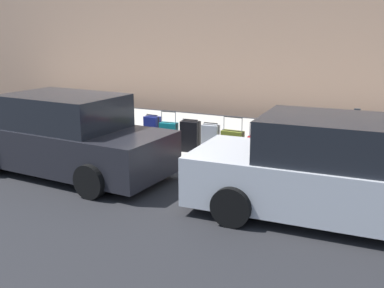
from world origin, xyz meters
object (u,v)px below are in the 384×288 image
at_px(suitcase_navy_7, 152,131).
at_px(parked_car_silver_0, 340,174).
at_px(parking_meter, 355,130).
at_px(suitcase_red_2, 256,149).
at_px(suitcase_maroon_1, 281,151).
at_px(suitcase_silver_4, 211,139).
at_px(suitcase_navy_0, 306,150).
at_px(fire_hydrant, 122,129).
at_px(suitcase_black_5, 190,136).
at_px(suitcase_olive_3, 232,144).
at_px(parked_car_charcoal_1, 66,137).
at_px(suitcase_teal_6, 169,136).
at_px(bollard_post, 95,128).

xyz_separation_m(suitcase_navy_7, parked_car_silver_0, (-4.79, 2.31, 0.26)).
bearing_deg(parking_meter, suitcase_red_2, 7.73).
distance_m(suitcase_maroon_1, suitcase_silver_4, 1.67).
relative_size(suitcase_navy_0, fire_hydrant, 1.30).
bearing_deg(suitcase_maroon_1, suitcase_black_5, -0.62).
distance_m(suitcase_silver_4, suitcase_navy_7, 1.60).
relative_size(suitcase_navy_0, suitcase_olive_3, 0.99).
height_order(suitcase_olive_3, suitcase_navy_7, suitcase_olive_3).
bearing_deg(parked_car_charcoal_1, suitcase_teal_6, -119.22).
relative_size(suitcase_silver_4, suitcase_black_5, 0.96).
bearing_deg(suitcase_teal_6, suitcase_maroon_1, -179.16).
xyz_separation_m(suitcase_silver_4, suitcase_teal_6, (1.08, 0.05, -0.02)).
height_order(suitcase_olive_3, parking_meter, parking_meter).
height_order(suitcase_navy_0, suitcase_navy_7, suitcase_navy_0).
relative_size(suitcase_olive_3, parked_car_silver_0, 0.20).
relative_size(suitcase_navy_7, parking_meter, 0.64).
bearing_deg(parking_meter, suitcase_teal_6, 3.80).
bearing_deg(suitcase_silver_4, fire_hydrant, 0.40).
distance_m(suitcase_red_2, fire_hydrant, 3.57).
distance_m(suitcase_navy_0, parked_car_silver_0, 2.46).
distance_m(suitcase_maroon_1, suitcase_black_5, 2.21).
distance_m(fire_hydrant, parked_car_charcoal_1, 2.25).
bearing_deg(suitcase_red_2, parking_meter, -172.27).
xyz_separation_m(parking_meter, parked_car_charcoal_1, (5.44, 2.48, -0.18)).
xyz_separation_m(fire_hydrant, parked_car_charcoal_1, (-0.13, 2.23, 0.27)).
distance_m(suitcase_olive_3, fire_hydrant, 3.00).
bearing_deg(suitcase_teal_6, suitcase_navy_0, -179.39).
height_order(fire_hydrant, parked_car_silver_0, parked_car_silver_0).
distance_m(fire_hydrant, parking_meter, 5.59).
distance_m(suitcase_red_2, bollard_post, 4.32).
relative_size(suitcase_maroon_1, bollard_post, 1.17).
distance_m(suitcase_olive_3, parked_car_charcoal_1, 3.63).
bearing_deg(suitcase_maroon_1, parking_meter, -170.66).
bearing_deg(suitcase_black_5, suitcase_maroon_1, 179.38).
bearing_deg(parked_car_charcoal_1, fire_hydrant, -86.71).
xyz_separation_m(suitcase_maroon_1, parked_car_charcoal_1, (3.98, 2.24, 0.37)).
bearing_deg(suitcase_silver_4, bollard_post, 3.00).
relative_size(suitcase_olive_3, fire_hydrant, 1.31).
distance_m(suitcase_navy_0, suitcase_teal_6, 3.28).
height_order(suitcase_red_2, parked_car_charcoal_1, parked_car_charcoal_1).
bearing_deg(fire_hydrant, suitcase_red_2, 179.66).
xyz_separation_m(parking_meter, parked_car_silver_0, (-0.07, 2.48, -0.19)).
bearing_deg(suitcase_navy_7, suitcase_olive_3, 177.18).
bearing_deg(fire_hydrant, parked_car_charcoal_1, 93.29).
distance_m(suitcase_red_2, parked_car_silver_0, 3.05).
height_order(suitcase_silver_4, parked_car_charcoal_1, parked_car_charcoal_1).
relative_size(suitcase_silver_4, parked_car_silver_0, 0.16).
bearing_deg(bollard_post, suitcase_navy_0, -178.34).
height_order(suitcase_navy_7, parking_meter, parking_meter).
xyz_separation_m(bollard_post, parked_car_silver_0, (-6.38, 2.08, 0.28)).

